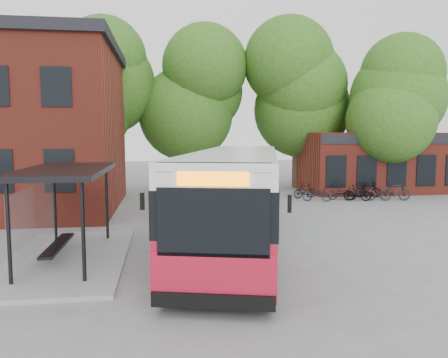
{
  "coord_description": "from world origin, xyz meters",
  "views": [
    {
      "loc": [
        -1.53,
        -14.66,
        3.88
      ],
      "look_at": [
        0.98,
        3.56,
        2.0
      ],
      "focal_mm": 35.0,
      "sensor_mm": 36.0,
      "label": 1
    }
  ],
  "objects": [
    {
      "name": "bicycle_2",
      "position": [
        8.92,
        9.8,
        0.43
      ],
      "size": [
        1.73,
        1.07,
        0.86
      ],
      "primitive_type": "imported",
      "rotation": [
        0.0,
        0.0,
        1.24
      ],
      "color": "black",
      "rests_on": "ground"
    },
    {
      "name": "bicycle_3",
      "position": [
        9.67,
        9.33,
        0.47
      ],
      "size": [
        1.63,
        0.97,
        0.95
      ],
      "primitive_type": "imported",
      "rotation": [
        0.0,
        0.0,
        1.21
      ],
      "color": "black",
      "rests_on": "ground"
    },
    {
      "name": "city_bus",
      "position": [
        0.98,
        0.32,
        1.65
      ],
      "size": [
        5.81,
        13.29,
        3.3
      ],
      "primitive_type": null,
      "rotation": [
        0.0,
        0.0,
        -0.24
      ],
      "color": "#B1132C",
      "rests_on": "ground"
    },
    {
      "name": "bicycle_4",
      "position": [
        9.91,
        9.49,
        0.47
      ],
      "size": [
        1.9,
        1.01,
        0.95
      ],
      "primitive_type": "imported",
      "rotation": [
        0.0,
        0.0,
        1.35
      ],
      "color": "#22242B",
      "rests_on": "ground"
    },
    {
      "name": "shop_row",
      "position": [
        15.0,
        14.0,
        2.0
      ],
      "size": [
        14.0,
        6.2,
        4.0
      ],
      "primitive_type": null,
      "color": "maroon",
      "rests_on": "ground"
    },
    {
      "name": "tree_3",
      "position": [
        13.0,
        12.0,
        4.64
      ],
      "size": [
        7.04,
        7.04,
        9.28
      ],
      "primitive_type": null,
      "color": "#2A5817",
      "rests_on": "ground"
    },
    {
      "name": "bike_rail",
      "position": [
        9.28,
        10.0,
        0.19
      ],
      "size": [
        5.2,
        0.1,
        0.38
      ],
      "primitive_type": null,
      "color": "black",
      "rests_on": "ground"
    },
    {
      "name": "bicycle_7",
      "position": [
        11.9,
        9.13,
        0.56
      ],
      "size": [
        1.89,
        0.67,
        1.12
      ],
      "primitive_type": "imported",
      "rotation": [
        0.0,
        0.0,
        1.49
      ],
      "color": "black",
      "rests_on": "ground"
    },
    {
      "name": "bicycle_1",
      "position": [
        6.96,
        10.82,
        0.46
      ],
      "size": [
        1.6,
        0.84,
        0.92
      ],
      "primitive_type": "imported",
      "rotation": [
        0.0,
        0.0,
        1.85
      ],
      "color": "black",
      "rests_on": "ground"
    },
    {
      "name": "bicycle_5",
      "position": [
        10.94,
        10.57,
        0.47
      ],
      "size": [
        1.63,
        0.72,
        0.95
      ],
      "primitive_type": "imported",
      "rotation": [
        0.0,
        0.0,
        1.39
      ],
      "color": "black",
      "rests_on": "ground"
    },
    {
      "name": "tree_1",
      "position": [
        1.0,
        17.0,
        5.2
      ],
      "size": [
        7.92,
        7.92,
        10.4
      ],
      "primitive_type": null,
      "color": "#2A5817",
      "rests_on": "ground"
    },
    {
      "name": "bus_shelter",
      "position": [
        -4.5,
        -1.0,
        1.45
      ],
      "size": [
        3.6,
        7.0,
        2.9
      ],
      "primitive_type": null,
      "color": "black",
      "rests_on": "ground"
    },
    {
      "name": "ground",
      "position": [
        0.0,
        0.0,
        0.0
      ],
      "size": [
        100.0,
        100.0,
        0.0
      ],
      "primitive_type": "plane",
      "color": "slate"
    },
    {
      "name": "tree_2",
      "position": [
        8.0,
        16.0,
        5.5
      ],
      "size": [
        7.92,
        7.92,
        11.0
      ],
      "primitive_type": null,
      "color": "#2A5817",
      "rests_on": "ground"
    },
    {
      "name": "bicycle_0",
      "position": [
        7.27,
        9.51,
        0.44
      ],
      "size": [
        1.77,
        1.09,
        0.88
      ],
      "primitive_type": "imported",
      "rotation": [
        0.0,
        0.0,
        1.24
      ],
      "color": "black",
      "rests_on": "ground"
    },
    {
      "name": "tree_0",
      "position": [
        -6.0,
        16.0,
        5.5
      ],
      "size": [
        7.92,
        7.92,
        11.0
      ],
      "primitive_type": null,
      "color": "#2A5817",
      "rests_on": "ground"
    }
  ]
}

